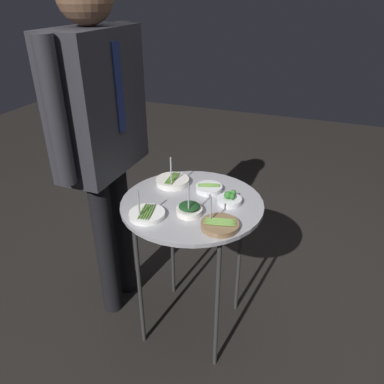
% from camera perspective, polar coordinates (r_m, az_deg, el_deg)
% --- Properties ---
extents(ground_plane, '(8.00, 8.00, 0.00)m').
position_cam_1_polar(ground_plane, '(2.19, -0.00, -19.33)').
color(ground_plane, black).
extents(serving_cart, '(0.65, 0.65, 0.78)m').
position_cam_1_polar(serving_cart, '(1.73, -0.00, -3.28)').
color(serving_cart, '#939399').
rests_on(serving_cart, ground_plane).
extents(bowl_spinach_far_rim, '(0.11, 0.11, 0.16)m').
position_cam_1_polar(bowl_spinach_far_rim, '(1.59, -0.42, -2.64)').
color(bowl_spinach_far_rim, silver).
rests_on(bowl_spinach_far_rim, serving_cart).
extents(bowl_asparagus_back_right, '(0.13, 0.13, 0.04)m').
position_cam_1_polar(bowl_asparagus_back_right, '(1.78, 2.59, 0.58)').
color(bowl_asparagus_back_right, silver).
rests_on(bowl_asparagus_back_right, serving_cart).
extents(bowl_broccoli_near_rim, '(0.11, 0.11, 0.06)m').
position_cam_1_polar(bowl_broccoli_near_rim, '(1.68, 5.73, -1.14)').
color(bowl_broccoli_near_rim, silver).
rests_on(bowl_broccoli_near_rim, serving_cart).
extents(bowl_asparagus_back_left, '(0.15, 0.15, 0.15)m').
position_cam_1_polar(bowl_asparagus_back_left, '(1.59, -6.88, -3.36)').
color(bowl_asparagus_back_left, white).
rests_on(bowl_asparagus_back_left, serving_cart).
extents(bowl_asparagus_front_center, '(0.16, 0.16, 0.16)m').
position_cam_1_polar(bowl_asparagus_front_center, '(1.84, -2.99, 1.68)').
color(bowl_asparagus_front_center, silver).
rests_on(bowl_asparagus_front_center, serving_cart).
extents(bowl_asparagus_front_left, '(0.16, 0.16, 0.13)m').
position_cam_1_polar(bowl_asparagus_front_left, '(1.51, 4.27, -5.00)').
color(bowl_asparagus_front_left, brown).
rests_on(bowl_asparagus_front_left, serving_cart).
extents(waiter_figure, '(0.63, 0.24, 1.72)m').
position_cam_1_polar(waiter_figure, '(1.80, -13.88, 10.48)').
color(waiter_figure, black).
rests_on(waiter_figure, ground_plane).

